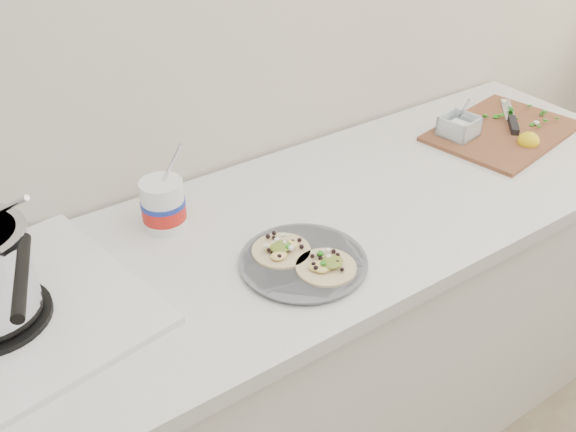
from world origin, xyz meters
TOP-DOWN VIEW (x-y plane):
  - counter at (0.00, 1.43)m, footprint 2.44×0.66m
  - taco_plate at (0.07, 1.28)m, footprint 0.28×0.28m
  - tub at (-0.11, 1.58)m, footprint 0.10×0.10m
  - cutboard at (0.91, 1.46)m, footprint 0.48×0.38m

SIDE VIEW (x-z plane):
  - counter at x=0.00m, z-range 0.00..0.90m
  - cutboard at x=0.91m, z-range 0.88..0.95m
  - taco_plate at x=0.07m, z-range 0.90..0.94m
  - tub at x=-0.11m, z-range 0.86..1.08m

